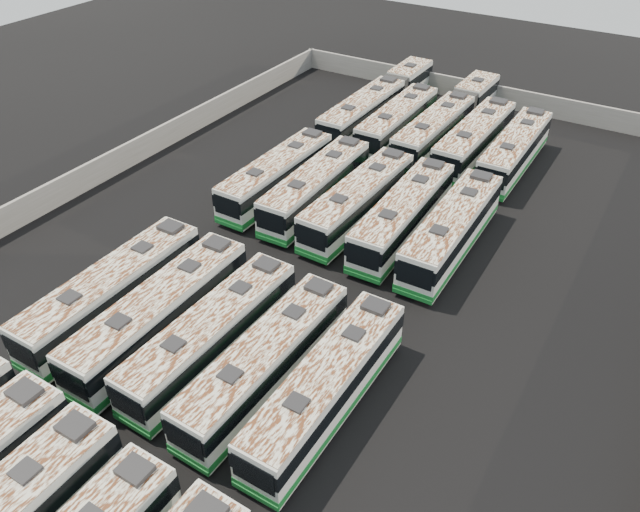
# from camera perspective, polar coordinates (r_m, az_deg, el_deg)

# --- Properties ---
(ground) EXTENTS (140.00, 140.00, 0.00)m
(ground) POSITION_cam_1_polar(r_m,az_deg,el_deg) (41.42, -1.33, -2.74)
(ground) COLOR black
(ground) RESTS_ON ground
(perimeter_wall) EXTENTS (45.20, 73.20, 2.20)m
(perimeter_wall) POSITION_cam_1_polar(r_m,az_deg,el_deg) (40.74, -1.35, -1.54)
(perimeter_wall) COLOR slate
(perimeter_wall) RESTS_ON ground
(bus_midfront_far_left) EXTENTS (2.81, 13.09, 3.69)m
(bus_midfront_far_left) POSITION_cam_1_polar(r_m,az_deg,el_deg) (39.98, -18.40, -3.12)
(bus_midfront_far_left) COLOR silver
(bus_midfront_far_left) RESTS_ON ground
(bus_midfront_left) EXTENTS (2.92, 13.22, 3.72)m
(bus_midfront_left) POSITION_cam_1_polar(r_m,az_deg,el_deg) (37.56, -14.41, -5.12)
(bus_midfront_left) COLOR silver
(bus_midfront_left) RESTS_ON ground
(bus_midfront_center) EXTENTS (2.94, 12.70, 3.57)m
(bus_midfront_center) POSITION_cam_1_polar(r_m,az_deg,el_deg) (35.68, -9.88, -7.13)
(bus_midfront_center) COLOR silver
(bus_midfront_center) RESTS_ON ground
(bus_midfront_right) EXTENTS (2.92, 12.65, 3.55)m
(bus_midfront_right) POSITION_cam_1_polar(r_m,az_deg,el_deg) (33.79, -5.01, -9.66)
(bus_midfront_right) COLOR silver
(bus_midfront_right) RESTS_ON ground
(bus_midfront_far_right) EXTENTS (2.67, 12.61, 3.55)m
(bus_midfront_far_right) POSITION_cam_1_polar(r_m,az_deg,el_deg) (32.46, 0.61, -11.90)
(bus_midfront_far_right) COLOR silver
(bus_midfront_far_right) RESTS_ON ground
(bus_midback_far_left) EXTENTS (2.81, 12.67, 3.56)m
(bus_midback_far_left) POSITION_cam_1_polar(r_m,az_deg,el_deg) (50.43, -3.97, 7.35)
(bus_midback_far_left) COLOR silver
(bus_midback_far_left) RESTS_ON ground
(bus_midback_left) EXTENTS (3.01, 12.90, 3.62)m
(bus_midback_left) POSITION_cam_1_polar(r_m,az_deg,el_deg) (48.66, -0.36, 6.35)
(bus_midback_left) COLOR silver
(bus_midback_left) RESTS_ON ground
(bus_midback_center) EXTENTS (3.06, 12.97, 3.64)m
(bus_midback_center) POSITION_cam_1_polar(r_m,az_deg,el_deg) (46.91, 3.50, 5.07)
(bus_midback_center) COLOR silver
(bus_midback_center) RESTS_ON ground
(bus_midback_right) EXTENTS (3.08, 13.08, 3.67)m
(bus_midback_right) POSITION_cam_1_polar(r_m,az_deg,el_deg) (45.49, 7.60, 3.74)
(bus_midback_right) COLOR silver
(bus_midback_right) RESTS_ON ground
(bus_midback_far_right) EXTENTS (2.97, 13.19, 3.71)m
(bus_midback_far_right) POSITION_cam_1_polar(r_m,az_deg,el_deg) (44.38, 11.96, 2.36)
(bus_midback_far_right) COLOR silver
(bus_midback_far_right) RESTS_ON ground
(bus_back_far_left) EXTENTS (2.75, 20.14, 3.65)m
(bus_back_far_left) POSITION_cam_1_polar(r_m,az_deg,el_deg) (64.40, 5.40, 13.89)
(bus_back_far_left) COLOR silver
(bus_back_far_left) RESTS_ON ground
(bus_back_left) EXTENTS (2.84, 12.79, 3.60)m
(bus_back_left) POSITION_cam_1_polar(r_m,az_deg,el_deg) (60.10, 7.07, 12.09)
(bus_back_left) COLOR silver
(bus_back_left) RESTS_ON ground
(bus_back_center) EXTENTS (3.03, 19.89, 3.60)m
(bus_back_center) POSITION_cam_1_polar(r_m,az_deg,el_deg) (61.57, 11.66, 12.22)
(bus_back_center) COLOR silver
(bus_back_center) RESTS_ON ground
(bus_back_right) EXTENTS (3.02, 13.25, 3.72)m
(bus_back_right) POSITION_cam_1_polar(r_m,az_deg,el_deg) (57.64, 13.91, 10.29)
(bus_back_right) COLOR silver
(bus_back_right) RESTS_ON ground
(bus_back_far_right) EXTENTS (2.75, 12.81, 3.61)m
(bus_back_far_right) POSITION_cam_1_polar(r_m,az_deg,el_deg) (56.70, 17.35, 9.18)
(bus_back_far_right) COLOR silver
(bus_back_far_right) RESTS_ON ground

